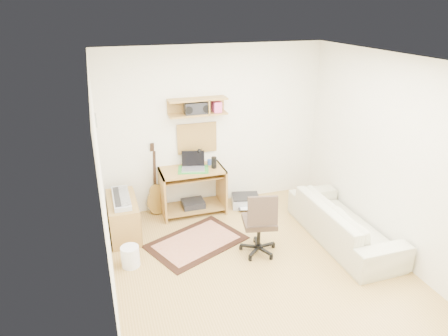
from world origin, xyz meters
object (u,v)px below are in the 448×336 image
object	(u,v)px
desk	(193,191)
sofa	(344,216)
cabinet	(123,217)
task_chair	(259,222)
printer	(245,201)

from	to	relation	value
desk	sofa	size ratio (longest dim) A/B	0.51
desk	cabinet	bearing A→B (deg)	-163.51
task_chair	cabinet	distance (m)	2.00
desk	cabinet	xyz separation A→B (m)	(-1.12, -0.33, -0.10)
task_chair	printer	bearing A→B (deg)	88.93
desk	sofa	distance (m)	2.34
task_chair	sofa	world-z (taller)	task_chair
task_chair	sofa	size ratio (longest dim) A/B	0.48
desk	sofa	xyz separation A→B (m)	(1.84, -1.46, 0.01)
desk	task_chair	size ratio (longest dim) A/B	1.06
desk	task_chair	world-z (taller)	task_chair
cabinet	sofa	xyz separation A→B (m)	(2.96, -1.12, 0.11)
task_chair	sofa	bearing A→B (deg)	8.66
desk	cabinet	world-z (taller)	desk
task_chair	sofa	distance (m)	1.27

